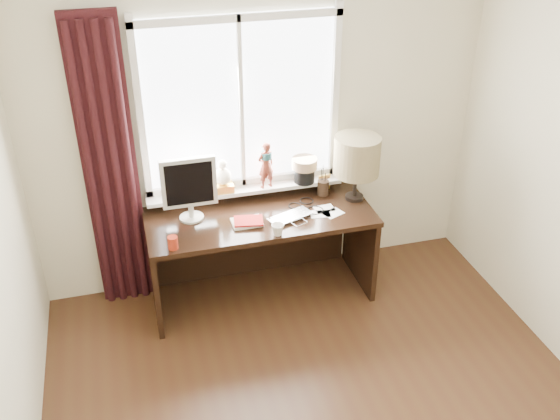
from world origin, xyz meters
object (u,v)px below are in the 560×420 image
object	(u,v)px
laptop	(290,217)
red_cup	(173,243)
table_lamp	(357,157)
mug	(278,229)
desk	(258,235)
monitor	(189,185)

from	to	relation	value
laptop	red_cup	distance (m)	0.90
table_lamp	mug	bearing A→B (deg)	-154.11
mug	red_cup	world-z (taller)	red_cup
red_cup	desk	xyz separation A→B (m)	(0.68, 0.37, -0.29)
mug	monitor	xyz separation A→B (m)	(-0.56, 0.39, 0.23)
laptop	desk	size ratio (longest dim) A/B	0.20
laptop	mug	world-z (taller)	mug
mug	table_lamp	bearing A→B (deg)	25.89
monitor	table_lamp	world-z (taller)	table_lamp
laptop	red_cup	xyz separation A→B (m)	(-0.88, -0.17, 0.03)
desk	monitor	size ratio (longest dim) A/B	3.47
table_lamp	red_cup	bearing A→B (deg)	-167.42
monitor	laptop	bearing A→B (deg)	-15.49
laptop	desk	world-z (taller)	laptop
monitor	table_lamp	distance (m)	1.27
desk	mug	bearing A→B (deg)	-82.09
mug	table_lamp	world-z (taller)	table_lamp
laptop	monitor	size ratio (longest dim) A/B	0.69
laptop	monitor	xyz separation A→B (m)	(-0.70, 0.20, 0.26)
red_cup	table_lamp	distance (m)	1.52
red_cup	desk	size ratio (longest dim) A/B	0.05
laptop	table_lamp	bearing A→B (deg)	-4.76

